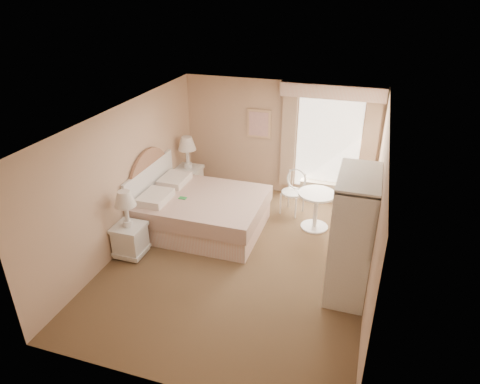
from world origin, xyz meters
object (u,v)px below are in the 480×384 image
(bed, at_px, (196,210))
(armoire, at_px, (351,244))
(nightstand_far, at_px, (189,173))
(cafe_chair, at_px, (294,188))
(nightstand_near, at_px, (129,232))
(round_table, at_px, (316,205))

(bed, xyz_separation_m, armoire, (2.92, -0.97, 0.41))
(bed, height_order, nightstand_far, bed)
(nightstand_far, relative_size, cafe_chair, 1.43)
(nightstand_near, height_order, round_table, nightstand_near)
(round_table, distance_m, cafe_chair, 0.72)
(nightstand_near, distance_m, nightstand_far, 2.50)
(cafe_chair, xyz_separation_m, armoire, (1.28, -2.17, 0.27))
(bed, bearing_deg, nightstand_far, 119.17)
(nightstand_far, relative_size, armoire, 0.68)
(nightstand_near, distance_m, cafe_chair, 3.37)
(nightstand_far, height_order, armoire, armoire)
(nightstand_near, distance_m, round_table, 3.47)
(bed, relative_size, nightstand_near, 1.90)
(bed, xyz_separation_m, nightstand_far, (-0.73, 1.31, 0.11))
(round_table, height_order, cafe_chair, cafe_chair)
(cafe_chair, bearing_deg, round_table, -27.18)
(nightstand_near, height_order, cafe_chair, nightstand_near)
(bed, height_order, cafe_chair, bed)
(round_table, relative_size, cafe_chair, 0.81)
(bed, distance_m, nightstand_near, 1.40)
(nightstand_near, relative_size, cafe_chair, 1.32)
(round_table, bearing_deg, nightstand_near, -146.84)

